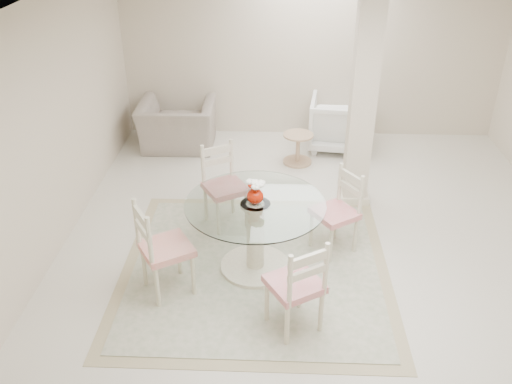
{
  "coord_description": "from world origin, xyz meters",
  "views": [
    {
      "loc": [
        -0.54,
        -4.99,
        3.66
      ],
      "look_at": [
        -0.74,
        -0.06,
        0.85
      ],
      "focal_mm": 38.0,
      "sensor_mm": 36.0,
      "label": 1
    }
  ],
  "objects_px": {
    "column": "(363,103)",
    "dining_table": "(255,236)",
    "red_vase": "(256,192)",
    "dining_chair_south": "(299,281)",
    "armchair_white": "(339,123)",
    "recliner_taupe": "(178,125)",
    "dining_chair_north": "(222,180)",
    "dining_chair_west": "(158,243)",
    "dining_chair_east": "(340,205)",
    "side_table": "(298,150)"
  },
  "relations": [
    {
      "from": "column",
      "to": "dining_table",
      "type": "distance_m",
      "value": 2.2
    },
    {
      "from": "dining_chair_south",
      "to": "armchair_white",
      "type": "height_order",
      "value": "dining_chair_south"
    },
    {
      "from": "column",
      "to": "dining_chair_west",
      "type": "relative_size",
      "value": 2.32
    },
    {
      "from": "dining_chair_north",
      "to": "dining_chair_west",
      "type": "height_order",
      "value": "dining_chair_west"
    },
    {
      "from": "dining_chair_south",
      "to": "armchair_white",
      "type": "bearing_deg",
      "value": -131.12
    },
    {
      "from": "dining_chair_north",
      "to": "dining_chair_west",
      "type": "bearing_deg",
      "value": -140.4
    },
    {
      "from": "side_table",
      "to": "armchair_white",
      "type": "bearing_deg",
      "value": 42.22
    },
    {
      "from": "dining_chair_west",
      "to": "armchair_white",
      "type": "relative_size",
      "value": 1.3
    },
    {
      "from": "dining_chair_north",
      "to": "dining_chair_west",
      "type": "relative_size",
      "value": 0.97
    },
    {
      "from": "column",
      "to": "red_vase",
      "type": "xyz_separation_m",
      "value": [
        -1.24,
        -1.57,
        -0.38
      ]
    },
    {
      "from": "dining_table",
      "to": "red_vase",
      "type": "bearing_deg",
      "value": -33.69
    },
    {
      "from": "dining_chair_west",
      "to": "side_table",
      "type": "height_order",
      "value": "dining_chair_west"
    },
    {
      "from": "red_vase",
      "to": "armchair_white",
      "type": "xyz_separation_m",
      "value": [
        1.17,
        3.2,
        -0.56
      ]
    },
    {
      "from": "dining_table",
      "to": "dining_chair_west",
      "type": "distance_m",
      "value": 1.04
    },
    {
      "from": "column",
      "to": "red_vase",
      "type": "bearing_deg",
      "value": -128.36
    },
    {
      "from": "dining_chair_east",
      "to": "armchair_white",
      "type": "bearing_deg",
      "value": 140.73
    },
    {
      "from": "column",
      "to": "armchair_white",
      "type": "xyz_separation_m",
      "value": [
        -0.07,
        1.64,
        -0.94
      ]
    },
    {
      "from": "column",
      "to": "dining_chair_west",
      "type": "distance_m",
      "value": 3.04
    },
    {
      "from": "dining_table",
      "to": "armchair_white",
      "type": "bearing_deg",
      "value": 69.89
    },
    {
      "from": "dining_chair_east",
      "to": "recliner_taupe",
      "type": "distance_m",
      "value": 3.5
    },
    {
      "from": "dining_chair_west",
      "to": "dining_chair_east",
      "type": "bearing_deg",
      "value": -96.39
    },
    {
      "from": "dining_chair_north",
      "to": "armchair_white",
      "type": "relative_size",
      "value": 1.26
    },
    {
      "from": "armchair_white",
      "to": "side_table",
      "type": "height_order",
      "value": "armchair_white"
    },
    {
      "from": "recliner_taupe",
      "to": "dining_table",
      "type": "bearing_deg",
      "value": 112.96
    },
    {
      "from": "dining_table",
      "to": "dining_chair_south",
      "type": "relative_size",
      "value": 1.29
    },
    {
      "from": "armchair_white",
      "to": "red_vase",
      "type": "bearing_deg",
      "value": 76.94
    },
    {
      "from": "dining_table",
      "to": "dining_chair_west",
      "type": "bearing_deg",
      "value": -155.07
    },
    {
      "from": "dining_chair_east",
      "to": "recliner_taupe",
      "type": "bearing_deg",
      "value": -173.69
    },
    {
      "from": "dining_chair_north",
      "to": "dining_chair_south",
      "type": "height_order",
      "value": "dining_chair_north"
    },
    {
      "from": "dining_chair_south",
      "to": "recliner_taupe",
      "type": "xyz_separation_m",
      "value": [
        -1.78,
        4.02,
        -0.22
      ]
    },
    {
      "from": "red_vase",
      "to": "dining_chair_south",
      "type": "distance_m",
      "value": 1.09
    },
    {
      "from": "side_table",
      "to": "dining_chair_west",
      "type": "bearing_deg",
      "value": -115.55
    },
    {
      "from": "dining_chair_east",
      "to": "dining_chair_north",
      "type": "height_order",
      "value": "dining_chair_north"
    },
    {
      "from": "dining_table",
      "to": "side_table",
      "type": "distance_m",
      "value": 2.68
    },
    {
      "from": "column",
      "to": "side_table",
      "type": "bearing_deg",
      "value": 124.15
    },
    {
      "from": "dining_chair_west",
      "to": "armchair_white",
      "type": "xyz_separation_m",
      "value": [
        2.1,
        3.63,
        -0.2
      ]
    },
    {
      "from": "recliner_taupe",
      "to": "armchair_white",
      "type": "relative_size",
      "value": 1.28
    },
    {
      "from": "dining_chair_north",
      "to": "dining_chair_south",
      "type": "bearing_deg",
      "value": -95.37
    },
    {
      "from": "dining_table",
      "to": "recliner_taupe",
      "type": "xyz_separation_m",
      "value": [
        -1.35,
        3.09,
        -0.05
      ]
    },
    {
      "from": "dining_chair_east",
      "to": "side_table",
      "type": "relative_size",
      "value": 2.32
    },
    {
      "from": "dining_table",
      "to": "dining_chair_east",
      "type": "xyz_separation_m",
      "value": [
        0.92,
        0.43,
        0.14
      ]
    },
    {
      "from": "armchair_white",
      "to": "side_table",
      "type": "relative_size",
      "value": 1.94
    },
    {
      "from": "dining_chair_east",
      "to": "armchair_white",
      "type": "height_order",
      "value": "dining_chair_east"
    },
    {
      "from": "column",
      "to": "recliner_taupe",
      "type": "relative_size",
      "value": 2.35
    },
    {
      "from": "dining_chair_south",
      "to": "side_table",
      "type": "relative_size",
      "value": 2.41
    },
    {
      "from": "red_vase",
      "to": "armchair_white",
      "type": "height_order",
      "value": "red_vase"
    },
    {
      "from": "red_vase",
      "to": "dining_chair_north",
      "type": "relative_size",
      "value": 0.23
    },
    {
      "from": "red_vase",
      "to": "dining_chair_south",
      "type": "height_order",
      "value": "dining_chair_south"
    },
    {
      "from": "dining_chair_north",
      "to": "side_table",
      "type": "xyz_separation_m",
      "value": [
        0.96,
        1.69,
        -0.38
      ]
    },
    {
      "from": "dining_chair_west",
      "to": "recliner_taupe",
      "type": "xyz_separation_m",
      "value": [
        -0.42,
        3.53,
        -0.24
      ]
    }
  ]
}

